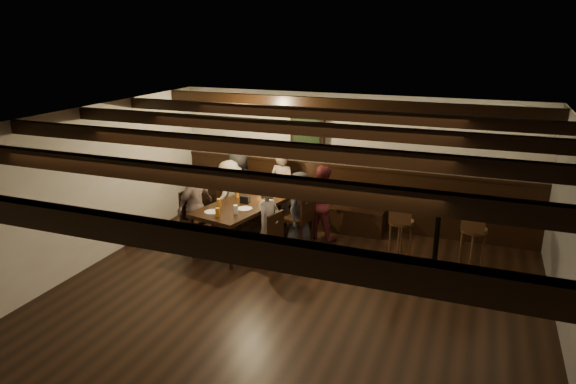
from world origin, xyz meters
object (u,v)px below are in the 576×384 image
at_px(chair_right_far, 267,248).
at_px(person_left_near, 230,194).
at_px(person_bench_right, 322,202).
at_px(person_right_far, 269,225).
at_px(person_bench_left, 239,184).
at_px(bar_stool_right, 471,253).
at_px(chair_left_far, 198,227).
at_px(high_top_table, 438,224).
at_px(person_bench_centre, 283,188).
at_px(person_right_near, 300,209).
at_px(bar_stool_left, 400,245).
at_px(chair_right_near, 299,227).
at_px(chair_left_near, 232,213).
at_px(dining_table, 247,206).
at_px(person_left_far, 195,206).

relative_size(chair_right_far, person_left_near, 0.68).
height_order(person_bench_right, person_right_far, person_bench_right).
distance_m(chair_right_far, person_left_near, 1.76).
xyz_separation_m(person_bench_left, person_bench_right, (1.76, -0.38, -0.02)).
distance_m(person_bench_right, bar_stool_right, 2.59).
distance_m(chair_left_far, high_top_table, 3.88).
bearing_deg(person_bench_centre, person_bench_left, 9.46).
bearing_deg(person_right_near, bar_stool_left, -91.32).
height_order(chair_right_near, high_top_table, high_top_table).
xyz_separation_m(chair_left_near, high_top_table, (3.64, -0.51, 0.47)).
xyz_separation_m(chair_left_far, high_top_table, (3.84, 0.37, 0.46)).
distance_m(chair_left_near, person_bench_left, 0.63).
distance_m(high_top_table, bar_stool_left, 0.63).
bearing_deg(person_bench_centre, dining_table, 90.00).
distance_m(chair_left_far, person_right_far, 1.51).
height_order(person_bench_right, bar_stool_right, person_bench_right).
bearing_deg(person_bench_left, chair_right_far, 140.16).
height_order(chair_right_near, person_left_far, person_left_far).
bearing_deg(high_top_table, person_right_near, 174.72).
bearing_deg(person_bench_right, bar_stool_right, 174.87).
height_order(person_bench_right, bar_stool_left, person_bench_right).
xyz_separation_m(person_bench_right, person_right_near, (-0.24, -0.41, -0.02)).
bearing_deg(chair_right_near, person_bench_left, 74.48).
distance_m(person_left_near, bar_stool_right, 4.23).
bearing_deg(chair_right_far, person_bench_left, 50.16).
bearing_deg(person_left_far, high_top_table, 107.49).
distance_m(dining_table, person_left_far, 0.87).
height_order(chair_right_far, person_bench_left, person_bench_left).
bearing_deg(person_bench_right, bar_stool_left, 163.02).
distance_m(chair_left_near, person_bench_centre, 1.03).
bearing_deg(person_bench_left, chair_left_near, 111.95).
relative_size(chair_left_far, chair_right_near, 0.95).
relative_size(person_bench_centre, person_left_far, 1.07).
height_order(chair_left_far, bar_stool_left, bar_stool_left).
distance_m(person_right_far, bar_stool_left, 1.97).
height_order(dining_table, chair_right_near, chair_right_near).
bearing_deg(high_top_table, bar_stool_left, -157.57).
bearing_deg(chair_left_far, person_bench_centre, 154.38).
xyz_separation_m(person_right_near, high_top_table, (2.21, -0.20, 0.11)).
bearing_deg(person_right_near, person_bench_left, 74.74).
relative_size(chair_right_near, chair_right_far, 1.13).
distance_m(dining_table, high_top_table, 3.04).
xyz_separation_m(person_bench_right, person_left_far, (-1.90, -0.97, 0.01)).
distance_m(chair_left_near, bar_stool_right, 4.20).
height_order(person_bench_left, person_right_near, person_bench_left).
distance_m(person_right_near, bar_stool_right, 2.74).
distance_m(chair_left_near, high_top_table, 3.71).
height_order(chair_left_far, chair_right_near, chair_right_near).
bearing_deg(person_bench_right, person_bench_left, 0.00).
bearing_deg(chair_right_near, bar_stool_left, -91.30).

